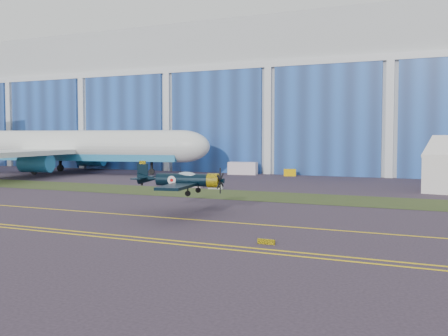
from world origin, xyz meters
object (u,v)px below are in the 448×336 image
at_px(jetliner, 61,113).
at_px(shipping_container, 243,168).
at_px(warbird, 183,180).
at_px(tug, 290,173).

relative_size(jetliner, shipping_container, 14.43).
distance_m(warbird, jetliner, 61.24).
height_order(jetliner, shipping_container, jetliner).
bearing_deg(tug, warbird, -103.99).
distance_m(warbird, shipping_container, 50.35).
bearing_deg(jetliner, tug, 3.07).
height_order(jetliner, tug, jetliner).
bearing_deg(shipping_container, warbird, -81.76).
bearing_deg(shipping_container, jetliner, -170.12).
relative_size(warbird, shipping_container, 2.39).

